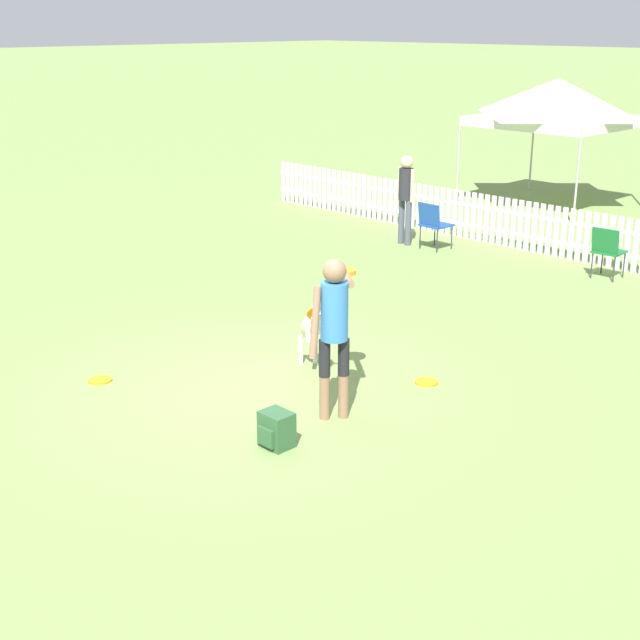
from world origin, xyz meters
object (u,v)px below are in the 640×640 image
(frisbee_near_handler, at_px, (426,382))
(backpack_on_grass, at_px, (276,430))
(folding_chair_blue_left, at_px, (433,222))
(spectator_standing, at_px, (406,191))
(handler_person, at_px, (334,319))
(canopy_tent_secondary, at_px, (557,102))
(leaping_dog, at_px, (313,326))
(folding_chair_center, at_px, (607,248))
(frisbee_near_dog, at_px, (100,380))

(frisbee_near_handler, distance_m, backpack_on_grass, 2.30)
(frisbee_near_handler, relative_size, folding_chair_blue_left, 0.31)
(backpack_on_grass, xyz_separation_m, spectator_standing, (-4.50, 7.20, 0.81))
(handler_person, bearing_deg, backpack_on_grass, -140.14)
(folding_chair_blue_left, xyz_separation_m, spectator_standing, (-0.63, -0.04, 0.47))
(folding_chair_blue_left, distance_m, canopy_tent_secondary, 5.30)
(frisbee_near_handler, xyz_separation_m, canopy_tent_secondary, (-4.55, 9.90, 2.26))
(backpack_on_grass, bearing_deg, frisbee_near_handler, 89.57)
(leaping_dog, distance_m, folding_chair_center, 6.16)
(canopy_tent_secondary, xyz_separation_m, spectator_standing, (0.03, -4.99, -1.28))
(frisbee_near_handler, xyz_separation_m, folding_chair_blue_left, (-3.89, 4.94, 0.51))
(folding_chair_blue_left, height_order, canopy_tent_secondary, canopy_tent_secondary)
(leaping_dog, relative_size, canopy_tent_secondary, 0.34)
(leaping_dog, relative_size, folding_chair_blue_left, 1.15)
(folding_chair_blue_left, relative_size, folding_chair_center, 1.02)
(backpack_on_grass, height_order, canopy_tent_secondary, canopy_tent_secondary)
(handler_person, relative_size, canopy_tent_secondary, 0.58)
(backpack_on_grass, relative_size, folding_chair_center, 0.42)
(leaping_dog, height_order, canopy_tent_secondary, canopy_tent_secondary)
(handler_person, relative_size, spectator_standing, 1.05)
(leaping_dog, bearing_deg, backpack_on_grass, 69.16)
(folding_chair_blue_left, bearing_deg, canopy_tent_secondary, -80.07)
(backpack_on_grass, distance_m, spectator_standing, 8.53)
(backpack_on_grass, bearing_deg, canopy_tent_secondary, 110.38)
(handler_person, distance_m, folding_chair_center, 6.87)
(handler_person, relative_size, folding_chair_center, 2.02)
(leaping_dog, xyz_separation_m, spectator_standing, (-3.39, 5.63, 0.40))
(folding_chair_blue_left, distance_m, spectator_standing, 0.79)
(frisbee_near_dog, xyz_separation_m, spectator_standing, (-1.84, 7.56, 0.98))
(handler_person, height_order, folding_chair_blue_left, handler_person)
(frisbee_near_dog, xyz_separation_m, canopy_tent_secondary, (-1.87, 12.56, 2.26))
(handler_person, distance_m, backpack_on_grass, 1.28)
(leaping_dog, xyz_separation_m, folding_chair_blue_left, (-2.76, 5.67, -0.08))
(frisbee_near_handler, xyz_separation_m, frisbee_near_dog, (-2.68, -2.66, 0.00))
(handler_person, relative_size, leaping_dog, 1.73)
(frisbee_near_dog, bearing_deg, handler_person, 26.09)
(frisbee_near_handler, relative_size, canopy_tent_secondary, 0.09)
(folding_chair_center, bearing_deg, backpack_on_grass, 91.45)
(handler_person, distance_m, spectator_standing, 7.69)
(folding_chair_blue_left, relative_size, canopy_tent_secondary, 0.29)
(frisbee_near_dog, bearing_deg, folding_chair_blue_left, 99.05)
(leaping_dog, bearing_deg, canopy_tent_secondary, -128.33)
(frisbee_near_handler, height_order, spectator_standing, spectator_standing)
(frisbee_near_dog, distance_m, canopy_tent_secondary, 12.89)
(frisbee_near_handler, relative_size, spectator_standing, 0.16)
(leaping_dog, height_order, folding_chair_blue_left, leaping_dog)
(handler_person, xyz_separation_m, frisbee_near_handler, (0.11, 1.40, -1.07))
(folding_chair_blue_left, bearing_deg, handler_person, 123.10)
(handler_person, bearing_deg, leaping_dog, 90.42)
(folding_chair_blue_left, xyz_separation_m, canopy_tent_secondary, (-0.66, 4.96, 1.75))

